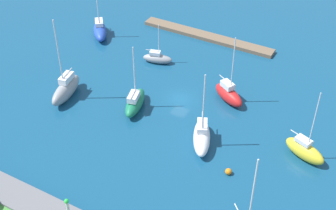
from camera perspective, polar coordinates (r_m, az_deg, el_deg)
water at (r=75.64m, az=1.46°, el=0.70°), size 160.00×160.00×0.00m
pier_dock at (r=92.08m, az=4.71°, el=8.20°), size 26.41×2.52×0.69m
harbor_beacon at (r=56.20m, az=-11.92°, el=-12.09°), size 0.56×0.56×3.73m
sailboat_gray_off_beacon at (r=76.88m, az=-12.15°, el=1.90°), size 3.60×8.19×13.98m
sailboat_green_lone_south at (r=73.13m, az=-3.99°, el=0.36°), size 4.08×7.45×10.78m
sailboat_white_lone_north at (r=66.84m, az=4.07°, el=-3.78°), size 5.35×7.86×12.05m
sailboat_yellow_east_end at (r=67.21m, az=16.08°, el=-5.24°), size 6.44×4.10×11.15m
sailboat_red_west_end at (r=75.10m, az=7.29°, el=1.31°), size 6.51×5.05×11.57m
sailboat_blue_far_south at (r=92.95m, az=-8.19°, el=8.88°), size 6.50×7.27×10.75m
sailboat_gray_center_basin at (r=84.04m, az=-1.29°, el=5.65°), size 5.50×3.23×7.53m
mooring_buoy_orange at (r=63.49m, az=7.26°, el=-7.93°), size 0.88×0.88×0.88m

